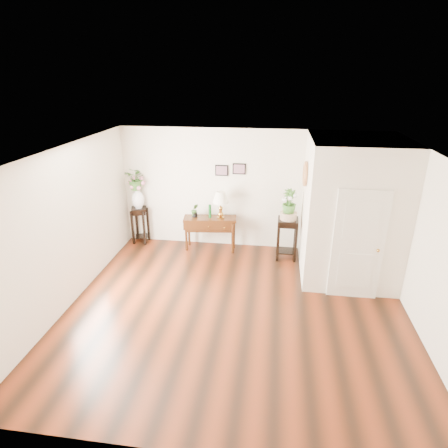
% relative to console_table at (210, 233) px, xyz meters
% --- Properties ---
extents(floor, '(6.00, 5.50, 0.02)m').
position_rel_console_table_xyz_m(floor, '(0.88, -2.40, -0.40)').
color(floor, maroon).
rests_on(floor, ground).
extents(ceiling, '(6.00, 5.50, 0.02)m').
position_rel_console_table_xyz_m(ceiling, '(0.88, -2.40, 2.40)').
color(ceiling, white).
rests_on(ceiling, ground).
extents(wall_back, '(6.00, 0.02, 2.80)m').
position_rel_console_table_xyz_m(wall_back, '(0.88, 0.35, 1.00)').
color(wall_back, '#EFE5CA').
rests_on(wall_back, ground).
extents(wall_front, '(6.00, 0.02, 2.80)m').
position_rel_console_table_xyz_m(wall_front, '(0.88, -5.15, 1.00)').
color(wall_front, '#EFE5CA').
rests_on(wall_front, ground).
extents(wall_left, '(0.02, 5.50, 2.80)m').
position_rel_console_table_xyz_m(wall_left, '(-2.12, -2.40, 1.00)').
color(wall_left, '#EFE5CA').
rests_on(wall_left, ground).
extents(wall_right, '(0.02, 5.50, 2.80)m').
position_rel_console_table_xyz_m(wall_right, '(3.88, -2.40, 1.00)').
color(wall_right, '#EFE5CA').
rests_on(wall_right, ground).
extents(partition, '(1.80, 1.95, 2.80)m').
position_rel_console_table_xyz_m(partition, '(2.98, -0.63, 1.00)').
color(partition, '#EFE5CA').
rests_on(partition, floor).
extents(door, '(0.90, 0.05, 2.10)m').
position_rel_console_table_xyz_m(door, '(2.98, -1.63, 0.65)').
color(door, silver).
rests_on(door, floor).
extents(art_print_left, '(0.30, 0.02, 0.25)m').
position_rel_console_table_xyz_m(art_print_left, '(0.23, 0.33, 1.45)').
color(art_print_left, black).
rests_on(art_print_left, wall_back).
extents(art_print_right, '(0.30, 0.02, 0.25)m').
position_rel_console_table_xyz_m(art_print_right, '(0.63, 0.33, 1.50)').
color(art_print_right, black).
rests_on(art_print_right, wall_back).
extents(wall_ornament, '(0.07, 0.51, 0.51)m').
position_rel_console_table_xyz_m(wall_ornament, '(2.04, -0.50, 1.65)').
color(wall_ornament, '#DA8E50').
rests_on(wall_ornament, partition).
extents(console_table, '(1.25, 0.54, 0.81)m').
position_rel_console_table_xyz_m(console_table, '(0.00, 0.00, 0.00)').
color(console_table, '#401D06').
rests_on(console_table, floor).
extents(table_lamp, '(0.46, 0.46, 0.64)m').
position_rel_console_table_xyz_m(table_lamp, '(0.25, 0.00, 0.75)').
color(table_lamp, '#AE7C2B').
rests_on(table_lamp, console_table).
extents(green_vase, '(0.08, 0.08, 0.31)m').
position_rel_console_table_xyz_m(green_vase, '(0.00, 0.00, 0.57)').
color(green_vase, '#0F4917').
rests_on(green_vase, console_table).
extents(potted_plant, '(0.20, 0.18, 0.30)m').
position_rel_console_table_xyz_m(potted_plant, '(-0.36, 0.00, 0.55)').
color(potted_plant, '#356725').
rests_on(potted_plant, console_table).
extents(plant_stand_a, '(0.45, 0.45, 0.90)m').
position_rel_console_table_xyz_m(plant_stand_a, '(-1.77, 0.17, 0.05)').
color(plant_stand_a, black).
rests_on(plant_stand_a, floor).
extents(porcelain_vase, '(0.30, 0.30, 0.50)m').
position_rel_console_table_xyz_m(porcelain_vase, '(-1.77, 0.17, 0.72)').
color(porcelain_vase, white).
rests_on(porcelain_vase, plant_stand_a).
extents(lily_arrangement, '(0.59, 0.55, 0.55)m').
position_rel_console_table_xyz_m(lily_arrangement, '(-1.77, 0.17, 1.17)').
color(lily_arrangement, '#356725').
rests_on(lily_arrangement, porcelain_vase).
extents(plant_stand_b, '(0.45, 0.45, 0.94)m').
position_rel_console_table_xyz_m(plant_stand_b, '(1.78, -0.19, 0.06)').
color(plant_stand_b, black).
rests_on(plant_stand_b, floor).
extents(ceramic_bowl, '(0.39, 0.39, 0.16)m').
position_rel_console_table_xyz_m(ceramic_bowl, '(1.78, -0.19, 0.61)').
color(ceramic_bowl, beige).
rests_on(ceramic_bowl, plant_stand_b).
extents(narcissus, '(0.40, 0.40, 0.56)m').
position_rel_console_table_xyz_m(narcissus, '(1.78, -0.19, 0.93)').
color(narcissus, '#356725').
rests_on(narcissus, ceramic_bowl).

